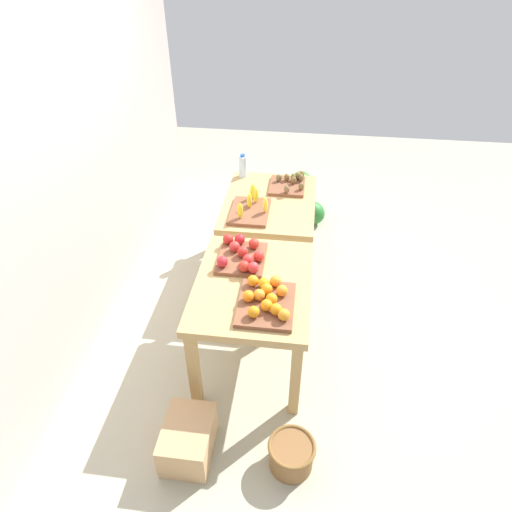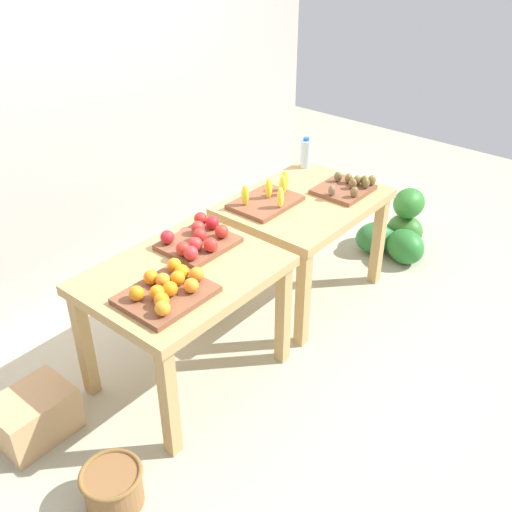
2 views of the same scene
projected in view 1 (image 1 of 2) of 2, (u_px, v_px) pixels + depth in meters
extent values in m
plane|color=#ACAB92|center=(262.00, 305.00, 3.99)|extent=(8.00, 8.00, 0.00)
cube|color=#C8ACA4|center=(76.00, 136.00, 3.22)|extent=(4.40, 0.12, 3.00)
cube|color=tan|center=(253.00, 286.00, 3.12)|extent=(1.04, 0.80, 0.06)
cube|color=tan|center=(295.00, 379.00, 2.94)|extent=(0.07, 0.07, 0.69)
cube|color=tan|center=(302.00, 287.00, 3.67)|extent=(0.07, 0.07, 0.69)
cube|color=tan|center=(194.00, 368.00, 3.01)|extent=(0.07, 0.07, 0.69)
cube|color=tan|center=(220.00, 280.00, 3.74)|extent=(0.07, 0.07, 0.69)
cube|color=tan|center=(270.00, 203.00, 4.00)|extent=(1.04, 0.80, 0.06)
cube|color=tan|center=(303.00, 271.00, 3.83)|extent=(0.07, 0.07, 0.69)
cube|color=tan|center=(307.00, 214.00, 4.55)|extent=(0.07, 0.07, 0.69)
cube|color=tan|center=(224.00, 265.00, 3.90)|extent=(0.07, 0.07, 0.69)
cube|color=tan|center=(241.00, 210.00, 4.62)|extent=(0.07, 0.07, 0.69)
cube|color=brown|center=(266.00, 304.00, 2.90)|extent=(0.44, 0.36, 0.03)
sphere|color=orange|center=(276.00, 281.00, 3.00)|extent=(0.08, 0.08, 0.08)
sphere|color=orange|center=(248.00, 296.00, 2.89)|extent=(0.11, 0.11, 0.08)
sphere|color=orange|center=(267.00, 305.00, 2.82)|extent=(0.11, 0.11, 0.08)
sphere|color=orange|center=(267.00, 289.00, 2.94)|extent=(0.10, 0.10, 0.08)
sphere|color=orange|center=(253.00, 281.00, 3.01)|extent=(0.11, 0.11, 0.08)
sphere|color=orange|center=(276.00, 309.00, 2.79)|extent=(0.10, 0.10, 0.08)
sphere|color=orange|center=(254.00, 312.00, 2.77)|extent=(0.11, 0.11, 0.08)
sphere|color=orange|center=(272.00, 299.00, 2.86)|extent=(0.09, 0.09, 0.08)
sphere|color=orange|center=(259.00, 295.00, 2.89)|extent=(0.09, 0.09, 0.08)
sphere|color=orange|center=(284.00, 315.00, 2.75)|extent=(0.11, 0.11, 0.08)
sphere|color=orange|center=(264.00, 283.00, 2.98)|extent=(0.11, 0.11, 0.08)
sphere|color=orange|center=(282.00, 291.00, 2.93)|extent=(0.10, 0.10, 0.08)
cube|color=brown|center=(242.00, 258.00, 3.29)|extent=(0.40, 0.34, 0.03)
sphere|color=red|center=(253.00, 267.00, 3.12)|extent=(0.09, 0.09, 0.08)
sphere|color=red|center=(244.00, 266.00, 3.13)|extent=(0.11, 0.11, 0.08)
sphere|color=red|center=(235.00, 247.00, 3.31)|extent=(0.09, 0.09, 0.08)
sphere|color=red|center=(243.00, 252.00, 3.26)|extent=(0.09, 0.09, 0.08)
sphere|color=red|center=(248.00, 260.00, 3.19)|extent=(0.10, 0.10, 0.08)
sphere|color=red|center=(222.00, 262.00, 3.17)|extent=(0.11, 0.11, 0.08)
sphere|color=red|center=(254.00, 244.00, 3.34)|extent=(0.11, 0.11, 0.08)
sphere|color=red|center=(228.00, 239.00, 3.39)|extent=(0.11, 0.11, 0.08)
sphere|color=red|center=(240.00, 239.00, 3.39)|extent=(0.11, 0.11, 0.08)
sphere|color=red|center=(259.00, 256.00, 3.22)|extent=(0.11, 0.11, 0.08)
cube|color=brown|center=(250.00, 211.00, 3.81)|extent=(0.44, 0.32, 0.03)
ellipsoid|color=yellow|center=(265.00, 205.00, 3.73)|extent=(0.06, 0.06, 0.14)
ellipsoid|color=yellow|center=(253.00, 191.00, 3.91)|extent=(0.06, 0.06, 0.14)
ellipsoid|color=yellow|center=(240.00, 211.00, 3.65)|extent=(0.05, 0.05, 0.14)
ellipsoid|color=yellow|center=(249.00, 200.00, 3.78)|extent=(0.06, 0.05, 0.14)
ellipsoid|color=yellow|center=(256.00, 195.00, 3.85)|extent=(0.07, 0.06, 0.14)
cube|color=brown|center=(287.00, 186.00, 4.16)|extent=(0.36, 0.32, 0.03)
ellipsoid|color=brown|center=(287.00, 177.00, 4.19)|extent=(0.06, 0.06, 0.07)
ellipsoid|color=brown|center=(302.00, 174.00, 4.24)|extent=(0.07, 0.07, 0.07)
ellipsoid|color=brown|center=(293.00, 177.00, 4.19)|extent=(0.06, 0.06, 0.07)
ellipsoid|color=brown|center=(298.00, 176.00, 4.21)|extent=(0.05, 0.06, 0.07)
ellipsoid|color=brown|center=(294.00, 180.00, 4.14)|extent=(0.06, 0.07, 0.07)
ellipsoid|color=brown|center=(279.00, 178.00, 4.18)|extent=(0.07, 0.07, 0.07)
ellipsoid|color=brown|center=(301.00, 178.00, 4.18)|extent=(0.06, 0.06, 0.07)
ellipsoid|color=brown|center=(287.00, 189.00, 4.01)|extent=(0.07, 0.07, 0.07)
ellipsoid|color=brown|center=(301.00, 186.00, 4.05)|extent=(0.07, 0.07, 0.07)
cylinder|color=silver|center=(243.00, 167.00, 4.29)|extent=(0.08, 0.08, 0.20)
cylinder|color=blue|center=(243.00, 155.00, 4.22)|extent=(0.04, 0.04, 0.02)
ellipsoid|color=#35712B|center=(300.00, 201.00, 5.20)|extent=(0.28, 0.33, 0.25)
ellipsoid|color=#276C33|center=(288.00, 212.00, 5.01)|extent=(0.41, 0.39, 0.25)
ellipsoid|color=#27712C|center=(311.00, 212.00, 4.99)|extent=(0.38, 0.40, 0.26)
ellipsoid|color=#2D742A|center=(301.00, 182.00, 5.06)|extent=(0.28, 0.24, 0.24)
cylinder|color=brown|center=(291.00, 455.00, 2.78)|extent=(0.27, 0.27, 0.20)
torus|color=brown|center=(292.00, 447.00, 2.72)|extent=(0.30, 0.30, 0.02)
cube|color=tan|center=(188.00, 439.00, 2.83)|extent=(0.40, 0.30, 0.27)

